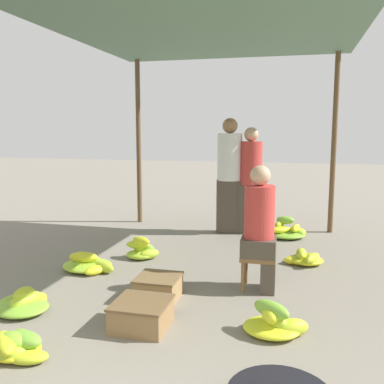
# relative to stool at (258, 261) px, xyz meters

# --- Properties ---
(canopy_post_back_left) EXTENTS (0.08, 0.08, 2.74)m
(canopy_post_back_left) POSITION_rel_stool_xyz_m (-2.28, 2.70, 1.08)
(canopy_post_back_left) COLOR brown
(canopy_post_back_left) RESTS_ON ground
(canopy_post_back_right) EXTENTS (0.08, 0.08, 2.74)m
(canopy_post_back_right) POSITION_rel_stool_xyz_m (0.88, 2.70, 1.08)
(canopy_post_back_right) COLOR brown
(canopy_post_back_right) RESTS_ON ground
(canopy_tarp) EXTENTS (3.57, 6.02, 0.04)m
(canopy_tarp) POSITION_rel_stool_xyz_m (-0.70, -0.11, 2.47)
(canopy_tarp) COLOR #567A60
(canopy_tarp) RESTS_ON canopy_post_front_left
(stool) EXTENTS (0.34, 0.34, 0.36)m
(stool) POSITION_rel_stool_xyz_m (0.00, 0.00, 0.00)
(stool) COLOR brown
(stool) RESTS_ON ground
(vendor_seated) EXTENTS (0.35, 0.35, 1.26)m
(vendor_seated) POSITION_rel_stool_xyz_m (0.02, -0.00, 0.35)
(vendor_seated) COLOR #4C4238
(vendor_seated) RESTS_ON ground
(banana_pile_left_0) EXTENTS (0.45, 0.31, 0.29)m
(banana_pile_left_0) POSITION_rel_stool_xyz_m (-1.50, 0.70, -0.19)
(banana_pile_left_0) COLOR yellow
(banana_pile_left_0) RESTS_ON ground
(banana_pile_left_1) EXTENTS (0.68, 0.54, 0.21)m
(banana_pile_left_1) POSITION_rel_stool_xyz_m (-1.93, 0.13, -0.22)
(banana_pile_left_1) COLOR #AECA2D
(banana_pile_left_1) RESTS_ON ground
(banana_pile_left_2) EXTENTS (0.51, 0.39, 0.19)m
(banana_pile_left_2) POSITION_rel_stool_xyz_m (-1.54, -1.73, -0.20)
(banana_pile_left_2) COLOR yellow
(banana_pile_left_2) RESTS_ON ground
(banana_pile_left_3) EXTENTS (0.54, 0.54, 0.22)m
(banana_pile_left_3) POSITION_rel_stool_xyz_m (-1.98, -1.03, -0.22)
(banana_pile_left_3) COLOR #B8CE2B
(banana_pile_left_3) RESTS_ON ground
(banana_pile_right_0) EXTENTS (0.47, 0.44, 0.18)m
(banana_pile_right_0) POSITION_rel_stool_xyz_m (0.48, 0.94, -0.22)
(banana_pile_right_0) COLOR #C0D12A
(banana_pile_right_0) RESTS_ON ground
(banana_pile_right_1) EXTENTS (0.53, 0.40, 0.27)m
(banana_pile_right_1) POSITION_rel_stool_xyz_m (0.22, -0.94, -0.19)
(banana_pile_right_1) COLOR #BCCF2B
(banana_pile_right_1) RESTS_ON ground
(banana_pile_right_2) EXTENTS (0.62, 0.57, 0.32)m
(banana_pile_right_2) POSITION_rel_stool_xyz_m (0.24, 2.21, -0.20)
(banana_pile_right_2) COLOR #B7CE2B
(banana_pile_right_2) RESTS_ON ground
(crate_near) EXTENTS (0.45, 0.45, 0.22)m
(crate_near) POSITION_rel_stool_xyz_m (-0.84, -1.07, -0.18)
(crate_near) COLOR olive
(crate_near) RESTS_ON ground
(crate_mid) EXTENTS (0.40, 0.40, 0.22)m
(crate_mid) POSITION_rel_stool_xyz_m (-0.90, -0.47, -0.18)
(crate_mid) COLOR #9E7A4C
(crate_mid) RESTS_ON ground
(shopper_walking_mid) EXTENTS (0.43, 0.43, 1.77)m
(shopper_walking_mid) POSITION_rel_stool_xyz_m (-0.66, 2.32, 0.63)
(shopper_walking_mid) COLOR #4C4238
(shopper_walking_mid) RESTS_ON ground
(shopper_walking_far) EXTENTS (0.39, 0.39, 1.63)m
(shopper_walking_far) POSITION_rel_stool_xyz_m (-0.34, 2.36, 0.56)
(shopper_walking_far) COLOR #4C4238
(shopper_walking_far) RESTS_ON ground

